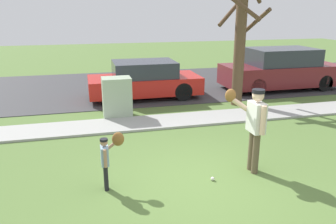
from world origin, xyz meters
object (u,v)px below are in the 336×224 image
(baseball, at_px, (213,179))
(street_tree_near, at_px, (240,39))
(person_child, at_px, (109,154))
(parked_suv_maroon, at_px, (281,70))
(person_adult, at_px, (254,121))
(parked_hatchback_red, at_px, (144,80))
(utility_cabinet, at_px, (117,97))

(baseball, height_order, street_tree_near, street_tree_near)
(person_child, relative_size, baseball, 13.83)
(baseball, relative_size, street_tree_near, 0.02)
(person_child, bearing_deg, parked_suv_maroon, 40.66)
(person_child, distance_m, street_tree_near, 6.76)
(person_adult, height_order, baseball, person_adult)
(person_adult, bearing_deg, person_child, -0.46)
(street_tree_near, bearing_deg, person_adult, -112.03)
(person_adult, relative_size, parked_suv_maroon, 0.36)
(person_child, bearing_deg, parked_hatchback_red, 73.98)
(person_adult, distance_m, utility_cabinet, 4.83)
(person_child, relative_size, street_tree_near, 0.25)
(person_adult, xyz_separation_m, parked_hatchback_red, (-1.00, 6.31, -0.40))
(parked_hatchback_red, relative_size, parked_suv_maroon, 0.85)
(parked_hatchback_red, bearing_deg, utility_cabinet, 59.44)
(person_child, relative_size, parked_suv_maroon, 0.22)
(parked_hatchback_red, bearing_deg, baseball, 91.08)
(person_child, xyz_separation_m, parked_hatchback_red, (1.79, 6.30, -0.01))
(person_adult, distance_m, parked_suv_maroon, 7.88)
(baseball, relative_size, utility_cabinet, 0.06)
(street_tree_near, bearing_deg, person_child, -135.24)
(baseball, bearing_deg, person_adult, 12.48)
(baseball, bearing_deg, street_tree_near, 60.29)
(parked_hatchback_red, bearing_deg, parked_suv_maroon, -179.11)
(person_child, height_order, parked_suv_maroon, parked_suv_maroon)
(baseball, distance_m, utility_cabinet, 4.69)
(person_child, height_order, utility_cabinet, utility_cabinet)
(street_tree_near, bearing_deg, utility_cabinet, -174.72)
(street_tree_near, bearing_deg, parked_hatchback_red, 150.01)
(parked_suv_maroon, bearing_deg, utility_cabinet, 17.38)
(person_adult, bearing_deg, parked_hatchback_red, -81.14)
(person_adult, relative_size, parked_hatchback_red, 0.42)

